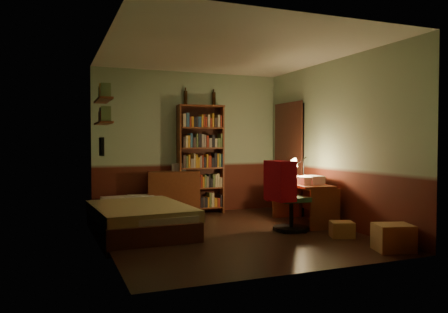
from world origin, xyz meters
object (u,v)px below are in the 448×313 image
object	(u,v)px
dresser	(174,193)
desk_lamp	(304,165)
bookshelf	(201,159)
office_chair	(291,201)
cardboard_box_a	(393,238)
desk	(304,203)
bed	(138,207)
mini_stereo	(179,167)
cardboard_box_b	(342,229)

from	to	relation	value
dresser	desk_lamp	distance (m)	2.34
bookshelf	office_chair	world-z (taller)	bookshelf
bookshelf	cardboard_box_a	bearing A→B (deg)	-64.98
dresser	desk	xyz separation A→B (m)	(1.76, -1.47, -0.07)
bed	cardboard_box_a	size ratio (longest dim) A/B	5.32
mini_stereo	bookshelf	world-z (taller)	bookshelf
mini_stereo	cardboard_box_b	world-z (taller)	mini_stereo
desk_lamp	cardboard_box_b	xyz separation A→B (m)	(-0.10, -1.15, -0.83)
mini_stereo	desk_lamp	world-z (taller)	desk_lamp
bookshelf	desk_lamp	xyz separation A→B (m)	(1.26, -1.49, -0.05)
bed	desk	distance (m)	2.63
mini_stereo	cardboard_box_b	bearing A→B (deg)	-46.99
mini_stereo	bookshelf	xyz separation A→B (m)	(0.41, -0.04, 0.13)
bookshelf	desk_lamp	world-z (taller)	bookshelf
dresser	mini_stereo	xyz separation A→B (m)	(0.12, 0.12, 0.46)
mini_stereo	cardboard_box_a	size ratio (longest dim) A/B	0.59
desk_lamp	desk	bearing A→B (deg)	-123.50
cardboard_box_b	mini_stereo	bearing A→B (deg)	120.44
dresser	bookshelf	distance (m)	0.80
dresser	desk_lamp	bearing A→B (deg)	-23.24
mini_stereo	office_chair	xyz separation A→B (m)	(1.16, -2.02, -0.42)
bed	cardboard_box_b	xyz separation A→B (m)	(2.53, -1.56, -0.23)
bed	desk_lamp	distance (m)	2.72
bed	dresser	bearing A→B (deg)	48.79
cardboard_box_b	desk_lamp	bearing A→B (deg)	85.22
cardboard_box_a	desk	bearing A→B (deg)	91.54
office_chair	cardboard_box_b	size ratio (longest dim) A/B	2.88
cardboard_box_a	cardboard_box_b	bearing A→B (deg)	97.85
mini_stereo	office_chair	bearing A→B (deg)	-47.65
desk	cardboard_box_a	distance (m)	1.94
desk_lamp	mini_stereo	bearing A→B (deg)	131.26
desk_lamp	cardboard_box_a	size ratio (longest dim) A/B	1.33
dresser	bookshelf	size ratio (longest dim) A/B	0.45
bookshelf	cardboard_box_a	xyz separation A→B (m)	(1.28, -3.49, -0.83)
cardboard_box_b	office_chair	bearing A→B (deg)	122.43
bed	cardboard_box_b	world-z (taller)	bed
mini_stereo	desk_lamp	bearing A→B (deg)	-29.98
mini_stereo	desk	xyz separation A→B (m)	(1.64, -1.59, -0.53)
bed	dresser	size ratio (longest dim) A/B	2.57
office_chair	bookshelf	bearing A→B (deg)	107.74
desk_lamp	cardboard_box_b	distance (m)	1.42
desk	cardboard_box_b	world-z (taller)	desk
office_chair	bed	bearing A→B (deg)	153.90
desk	mini_stereo	bearing A→B (deg)	143.60
cardboard_box_a	cardboard_box_b	world-z (taller)	cardboard_box_a
office_chair	mini_stereo	bearing A→B (deg)	116.89
bed	bookshelf	size ratio (longest dim) A/B	1.15
bookshelf	cardboard_box_b	world-z (taller)	bookshelf
office_chair	cardboard_box_b	world-z (taller)	office_chair
dresser	bed	bearing A→B (deg)	-114.88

